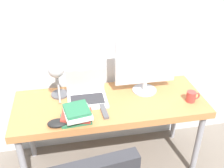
# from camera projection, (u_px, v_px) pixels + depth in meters

# --- Properties ---
(wall_back) EXTENTS (8.00, 0.05, 2.60)m
(wall_back) POSITION_uv_depth(u_px,v_px,m) (102.00, 17.00, 2.15)
(wall_back) COLOR silver
(wall_back) RESTS_ON ground_plane
(desk) EXTENTS (1.56, 0.60, 0.71)m
(desk) POSITION_uv_depth(u_px,v_px,m) (110.00, 108.00, 2.17)
(desk) COLOR #B77542
(desk) RESTS_ON ground_plane
(laptop) EXTENTS (0.32, 0.26, 0.27)m
(laptop) POSITION_uv_depth(u_px,v_px,m) (87.00, 94.00, 2.14)
(laptop) COLOR silver
(laptop) RESTS_ON desk
(monitor) EXTENTS (0.52, 0.21, 0.49)m
(monitor) POSITION_uv_depth(u_px,v_px,m) (146.00, 64.00, 2.15)
(monitor) COLOR #B7B7BC
(monitor) RESTS_ON desk
(desk_lamp) EXTENTS (0.15, 0.28, 0.38)m
(desk_lamp) POSITION_uv_depth(u_px,v_px,m) (57.00, 74.00, 1.98)
(desk_lamp) COLOR #4C4C51
(desk_lamp) RESTS_ON desk
(book_stack) EXTENTS (0.24, 0.23, 0.10)m
(book_stack) POSITION_uv_depth(u_px,v_px,m) (77.00, 114.00, 1.90)
(book_stack) COLOR #286B47
(book_stack) RESTS_ON desk
(tv_remote) EXTENTS (0.05, 0.18, 0.02)m
(tv_remote) POSITION_uv_depth(u_px,v_px,m) (104.00, 111.00, 2.00)
(tv_remote) COLOR #4C4C51
(tv_remote) RESTS_ON desk
(media_remote) EXTENTS (0.05, 0.14, 0.02)m
(media_remote) POSITION_uv_depth(u_px,v_px,m) (72.00, 117.00, 1.94)
(media_remote) COLOR black
(media_remote) RESTS_ON desk
(mug) EXTENTS (0.12, 0.08, 0.09)m
(mug) POSITION_uv_depth(u_px,v_px,m) (191.00, 96.00, 2.12)
(mug) COLOR #B23833
(mug) RESTS_ON desk
(game_controller) EXTENTS (0.15, 0.10, 0.04)m
(game_controller) POSITION_uv_depth(u_px,v_px,m) (58.00, 123.00, 1.87)
(game_controller) COLOR black
(game_controller) RESTS_ON desk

